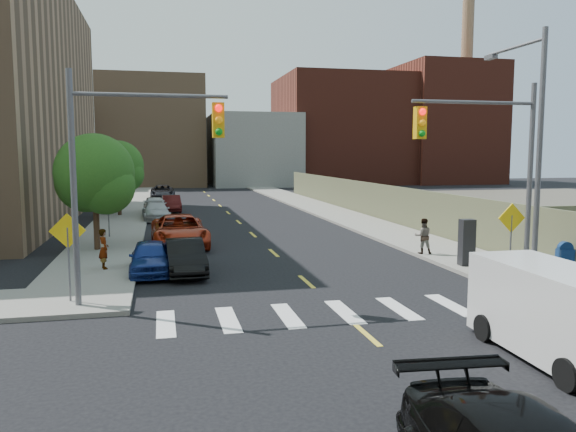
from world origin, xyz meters
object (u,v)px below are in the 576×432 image
parked_car_red (179,231)px  parked_car_black (185,257)px  pedestrian_west (104,249)px  payphone (467,242)px  parked_car_silver (156,211)px  mailbox (565,259)px  parked_car_white (155,205)px  parked_car_grey (163,192)px  cargo_van (553,310)px  parked_car_maroon (172,204)px  pedestrian_east (423,236)px  parked_car_blue (150,258)px

parked_car_red → parked_car_black: bearing=-92.3°
pedestrian_west → payphone: bearing=-118.7°
parked_car_silver → mailbox: mailbox is taller
parked_car_black → parked_car_white: size_ratio=0.98×
parked_car_grey → cargo_van: 47.45m
parked_car_red → parked_car_maroon: 17.07m
parked_car_red → parked_car_silver: parked_car_red is taller
parked_car_red → pedestrian_east: 11.72m
payphone → parked_car_black: bearing=174.7°
mailbox → payphone: (-2.40, 2.63, 0.30)m
mailbox → pedestrian_east: 6.15m
cargo_van → payphone: (3.30, 9.28, -0.03)m
parked_car_silver → pedestrian_west: pedestrian_west is taller
payphone → cargo_van: bearing=-106.7°
parked_car_maroon → parked_car_silver: bearing=-103.6°
parked_car_white → parked_car_maroon: bearing=52.0°
parked_car_red → payphone: size_ratio=3.06×
payphone → parked_car_blue: bearing=174.5°
parked_car_red → payphone: bearing=-38.3°
cargo_van → pedestrian_west: bearing=133.7°
parked_car_black → pedestrian_west: (-3.05, 0.92, 0.27)m
parked_car_black → parked_car_red: size_ratio=0.71×
parked_car_black → parked_car_silver: 17.87m
parked_car_silver → payphone: payphone is taller
payphone → pedestrian_west: 14.28m
parked_car_maroon → mailbox: 30.78m
parked_car_red → parked_car_white: (-1.30, 15.20, -0.09)m
parked_car_silver → pedestrian_east: pedestrian_east is taller
mailbox → payphone: size_ratio=0.69×
parked_car_red → cargo_van: 18.91m
cargo_van → parked_car_grey: bearing=101.5°
parked_car_silver → parked_car_maroon: size_ratio=1.12×
parked_car_grey → parked_car_maroon: bearing=-87.0°
parked_car_grey → mailbox: size_ratio=3.98×
parked_car_silver → pedestrian_west: (-1.84, -16.91, 0.30)m
parked_car_white → pedestrian_east: pedestrian_east is taller
parked_car_silver → pedestrian_east: bearing=-58.9°
parked_car_black → payphone: payphone is taller
parked_car_black → cargo_van: bearing=-56.9°
mailbox → parked_car_silver: bearing=131.7°
parked_car_silver → parked_car_white: size_ratio=1.07×
parked_car_blue → payphone: 12.44m
parked_car_blue → parked_car_white: parked_car_white is taller
pedestrian_east → parked_car_white: bearing=-45.5°
parked_car_blue → parked_car_maroon: bearing=86.6°
parked_car_blue → pedestrian_west: (-1.75, 0.70, 0.29)m
parked_car_maroon → parked_car_blue: bearing=-95.1°
parked_car_white → parked_car_grey: bearing=83.2°
parked_car_black → mailbox: 14.05m
parked_car_white → parked_car_grey: 14.24m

